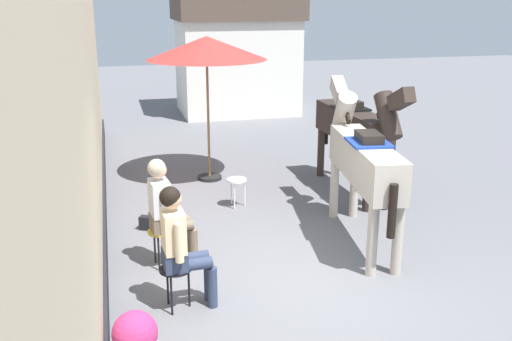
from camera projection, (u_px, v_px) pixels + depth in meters
ground_plane at (252, 199)px, 9.65m from camera, size 40.00×40.00×0.00m
pub_facade_wall at (83, 139)px, 7.21m from camera, size 0.34×14.00×3.40m
distant_cottage at (236, 49)px, 16.38m from camera, size 3.40×2.60×3.50m
seated_visitor_near at (180, 241)px, 6.07m from camera, size 0.61×0.49×1.39m
seated_visitor_far at (165, 207)px, 7.06m from camera, size 0.61×0.49×1.39m
saddled_horse_near at (362, 158)px, 7.75m from camera, size 0.75×2.98×2.06m
saddled_horse_far at (356, 127)px, 9.60m from camera, size 0.51×3.00×2.06m
cafe_parasol at (207, 49)px, 10.01m from camera, size 2.10×2.10×2.58m
spare_stool_white at (237, 183)px, 9.20m from camera, size 0.32×0.32×0.46m
satchel_bag at (149, 223)px, 8.35m from camera, size 0.30×0.23×0.20m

